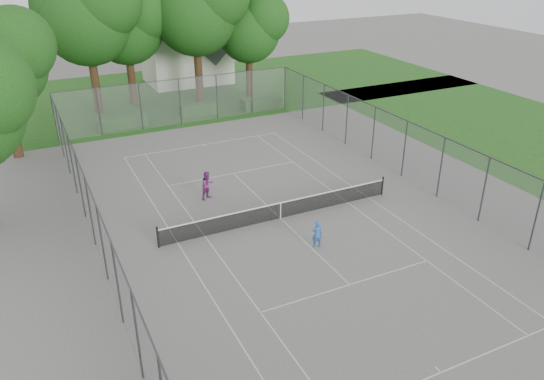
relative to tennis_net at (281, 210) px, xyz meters
name	(u,v)px	position (x,y,z in m)	size (l,w,h in m)	color
ground	(280,218)	(0.00, 0.00, -0.51)	(120.00, 120.00, 0.00)	slate
grass_far	(152,95)	(0.00, 26.00, -0.51)	(60.00, 20.00, 0.00)	#1D4D16
court_markings	(280,218)	(0.00, 0.00, -0.50)	(11.03, 23.83, 0.01)	beige
tennis_net	(281,210)	(0.00, 0.00, 0.00)	(12.87, 0.10, 1.10)	black
perimeter_fence	(281,187)	(0.00, 0.00, 1.30)	(18.08, 34.08, 3.52)	#38383D
tree_far_left	(87,12)	(-5.11, 22.66, 7.42)	(8.03, 7.33, 11.54)	#362213
tree_far_midleft	(126,20)	(-1.96, 23.93, 6.46)	(7.06, 6.44, 10.15)	#362213
tree_far_midright	(196,5)	(3.47, 22.24, 7.57)	(8.17, 7.46, 11.75)	#362213
tree_far_right	(250,26)	(8.02, 21.81, 5.67)	(6.27, 5.72, 9.01)	#362213
hedge_left	(122,122)	(-4.31, 18.07, -0.05)	(3.68, 1.11, 0.92)	#204C18
hedge_mid	(199,109)	(1.95, 18.45, -0.03)	(3.09, 0.88, 0.97)	#204C18
hedge_right	(261,103)	(7.17, 17.74, -0.01)	(3.35, 1.23, 1.01)	#204C18
house	(186,42)	(4.56, 29.42, 3.35)	(7.71, 5.97, 9.59)	silver
girl_player	(317,234)	(0.30, -3.16, 0.16)	(0.49, 0.32, 1.35)	#2F5DB1
woman_player	(208,185)	(-2.55, 3.83, 0.29)	(0.78, 0.61, 1.61)	#78286E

